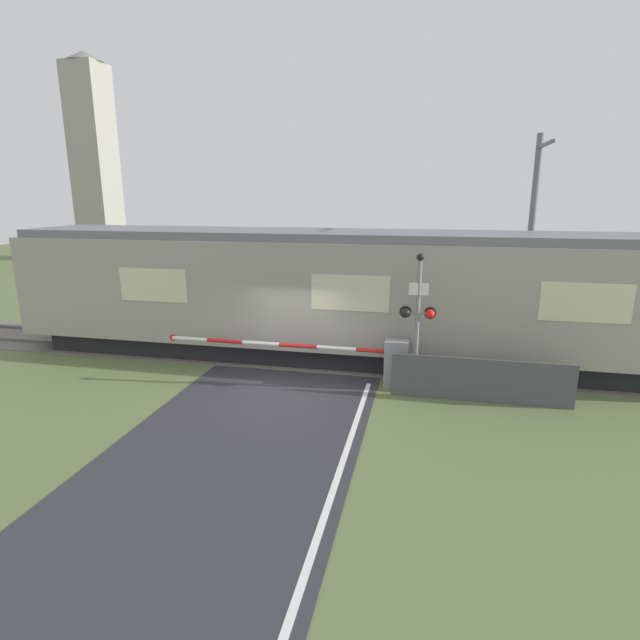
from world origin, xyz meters
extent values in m
plane|color=#5B6B3D|center=(0.00, 0.00, 0.00)|extent=(80.00, 80.00, 0.00)
cube|color=#666056|center=(0.00, 3.10, 0.01)|extent=(36.00, 3.20, 0.03)
cube|color=#595451|center=(0.00, 2.38, 0.08)|extent=(36.00, 0.08, 0.10)
cube|color=#595451|center=(0.00, 3.82, 0.08)|extent=(36.00, 0.08, 0.10)
cube|color=black|center=(1.57, 3.10, 0.30)|extent=(19.60, 2.64, 0.60)
cube|color=#9E998E|center=(1.57, 3.10, 2.13)|extent=(21.31, 3.11, 3.07)
cube|color=slate|center=(1.57, 3.10, 3.79)|extent=(20.88, 2.86, 0.24)
cube|color=beige|center=(7.43, 1.54, 2.36)|extent=(2.13, 0.02, 0.98)
cube|color=beige|center=(1.57, 1.54, 2.36)|extent=(2.13, 0.02, 0.98)
cube|color=beige|center=(-4.29, 1.54, 2.36)|extent=(2.13, 0.02, 0.98)
cube|color=gray|center=(2.90, 0.96, 0.64)|extent=(0.60, 0.44, 1.28)
cylinder|color=gray|center=(2.90, 0.96, 0.97)|extent=(0.16, 0.16, 0.18)
cylinder|color=red|center=(2.37, 0.96, 0.97)|extent=(1.06, 0.11, 0.11)
cylinder|color=white|center=(1.32, 0.96, 0.97)|extent=(1.06, 0.11, 0.11)
cylinder|color=red|center=(0.26, 0.96, 0.97)|extent=(1.06, 0.11, 0.11)
cylinder|color=white|center=(-0.80, 0.96, 0.97)|extent=(1.06, 0.11, 0.11)
cylinder|color=red|center=(-1.86, 0.96, 0.97)|extent=(1.06, 0.11, 0.11)
cylinder|color=white|center=(-2.92, 0.96, 0.97)|extent=(1.06, 0.11, 0.11)
cylinder|color=red|center=(-3.45, 0.96, 0.97)|extent=(0.20, 0.02, 0.20)
cylinder|color=gray|center=(3.40, 0.71, 1.69)|extent=(0.11, 0.11, 3.38)
cube|color=gray|center=(3.40, 0.71, 2.09)|extent=(0.72, 0.07, 0.07)
sphere|color=black|center=(3.10, 0.66, 2.09)|extent=(0.24, 0.24, 0.24)
sphere|color=red|center=(3.70, 0.66, 2.09)|extent=(0.24, 0.24, 0.24)
cylinder|color=black|center=(3.10, 0.77, 2.09)|extent=(0.30, 0.06, 0.30)
cylinder|color=black|center=(3.70, 0.77, 2.09)|extent=(0.30, 0.06, 0.30)
cube|color=white|center=(3.40, 0.67, 2.70)|extent=(0.48, 0.02, 0.30)
sphere|color=black|center=(3.40, 0.71, 3.48)|extent=(0.18, 0.18, 0.18)
cylinder|color=slate|center=(6.68, 5.26, 3.37)|extent=(0.20, 0.20, 6.74)
cube|color=slate|center=(6.68, 4.36, 6.34)|extent=(0.10, 1.80, 0.08)
cube|color=#9E998E|center=(-21.74, 23.74, 7.20)|extent=(2.63, 2.63, 14.41)
cone|color=slate|center=(-21.74, 23.74, 14.81)|extent=(2.89, 2.89, 0.80)
cube|color=#4C4C51|center=(4.99, 0.41, 0.55)|extent=(4.31, 0.06, 1.10)
camera|label=1|loc=(3.59, -11.56, 4.90)|focal=28.00mm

